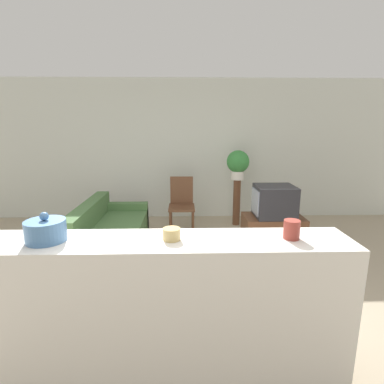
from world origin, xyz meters
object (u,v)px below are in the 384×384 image
(wooden_chair, at_px, (182,202))
(potted_plant, at_px, (238,163))
(couch, at_px, (110,234))
(decorative_bowl, at_px, (46,230))
(television, at_px, (274,201))

(wooden_chair, height_order, potted_plant, potted_plant)
(couch, height_order, potted_plant, potted_plant)
(couch, bearing_deg, wooden_chair, 36.72)
(wooden_chair, height_order, decorative_bowl, decorative_bowl)
(couch, height_order, wooden_chair, wooden_chair)
(potted_plant, distance_m, decorative_bowl, 3.96)
(television, height_order, decorative_bowl, decorative_bowl)
(television, xyz_separation_m, decorative_bowl, (-2.20, -2.27, 0.40))
(decorative_bowl, bearing_deg, potted_plant, 61.71)
(decorative_bowl, bearing_deg, wooden_chair, 74.68)
(television, bearing_deg, decorative_bowl, -134.09)
(couch, relative_size, potted_plant, 3.24)
(potted_plant, relative_size, decorative_bowl, 2.07)
(couch, height_order, decorative_bowl, decorative_bowl)
(television, distance_m, potted_plant, 1.32)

